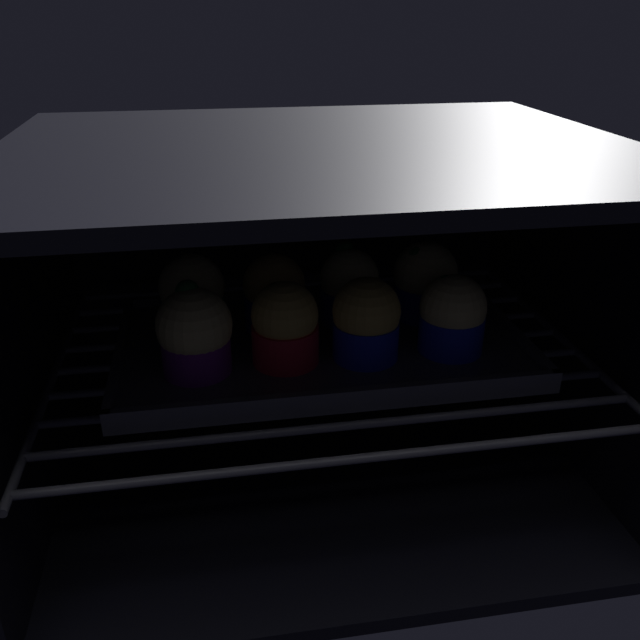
# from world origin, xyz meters

# --- Properties ---
(oven_cavity) EXTENTS (0.59, 0.47, 0.37)m
(oven_cavity) POSITION_xyz_m (0.00, 0.26, 0.17)
(oven_cavity) COLOR black
(oven_cavity) RESTS_ON ground
(oven_rack) EXTENTS (0.55, 0.42, 0.01)m
(oven_rack) POSITION_xyz_m (0.00, 0.22, 0.14)
(oven_rack) COLOR #42424C
(oven_rack) RESTS_ON oven_cavity
(baking_tray) EXTENTS (0.42, 0.25, 0.02)m
(baking_tray) POSITION_xyz_m (0.00, 0.21, 0.15)
(baking_tray) COLOR #4C4C51
(baking_tray) RESTS_ON oven_rack
(muffin_row0_col0) EXTENTS (0.07, 0.07, 0.09)m
(muffin_row0_col0) POSITION_xyz_m (-0.13, 0.17, 0.19)
(muffin_row0_col0) COLOR #7A238C
(muffin_row0_col0) RESTS_ON baking_tray
(muffin_row0_col1) EXTENTS (0.07, 0.07, 0.08)m
(muffin_row0_col1) POSITION_xyz_m (-0.04, 0.18, 0.19)
(muffin_row0_col1) COLOR red
(muffin_row0_col1) RESTS_ON baking_tray
(muffin_row0_col2) EXTENTS (0.07, 0.07, 0.08)m
(muffin_row0_col2) POSITION_xyz_m (0.04, 0.17, 0.19)
(muffin_row0_col2) COLOR #1928B7
(muffin_row0_col2) RESTS_ON baking_tray
(muffin_row0_col3) EXTENTS (0.07, 0.07, 0.08)m
(muffin_row0_col3) POSITION_xyz_m (0.13, 0.17, 0.19)
(muffin_row0_col3) COLOR #1928B7
(muffin_row0_col3) RESTS_ON baking_tray
(muffin_row1_col0) EXTENTS (0.07, 0.07, 0.09)m
(muffin_row1_col0) POSITION_xyz_m (-0.13, 0.26, 0.19)
(muffin_row1_col0) COLOR #0C8C84
(muffin_row1_col0) RESTS_ON baking_tray
(muffin_row1_col1) EXTENTS (0.07, 0.07, 0.08)m
(muffin_row1_col1) POSITION_xyz_m (-0.04, 0.25, 0.19)
(muffin_row1_col1) COLOR #1928B7
(muffin_row1_col1) RESTS_ON baking_tray
(muffin_row1_col2) EXTENTS (0.07, 0.07, 0.09)m
(muffin_row1_col2) POSITION_xyz_m (0.04, 0.26, 0.19)
(muffin_row1_col2) COLOR #1928B7
(muffin_row1_col2) RESTS_ON baking_tray
(muffin_row1_col3) EXTENTS (0.07, 0.07, 0.09)m
(muffin_row1_col3) POSITION_xyz_m (0.12, 0.26, 0.19)
(muffin_row1_col3) COLOR #1928B7
(muffin_row1_col3) RESTS_ON baking_tray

